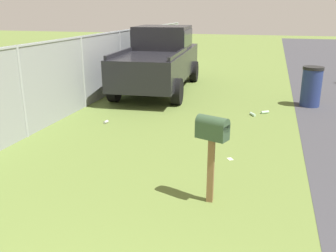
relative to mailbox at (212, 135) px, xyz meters
The scene contains 8 objects.
mailbox is the anchor object (origin of this frame).
pickup_truck 7.87m from the mailbox, 21.92° to the left, with size 5.65×2.47×2.09m.
trash_bin 6.48m from the mailbox, 16.53° to the right, with size 0.57×0.57×1.12m.
fence_section 7.15m from the mailbox, 36.76° to the left, with size 18.74×0.07×1.96m.
litter_can_far_scatter 4.47m from the mailbox, 44.51° to the left, with size 0.07×0.07×0.12m, color silver.
litter_bottle_midfield_a 4.86m from the mailbox, ahead, with size 0.07×0.07×0.22m, color #B2D8BF.
litter_wrapper_near_hydrant 1.94m from the mailbox, ahead, with size 0.12×0.08×0.01m, color silver.
litter_bottle_midfield_b 5.18m from the mailbox, ahead, with size 0.07×0.07×0.22m, color #B2D8BF.
Camera 1 is at (-0.84, -1.36, 2.66)m, focal length 39.66 mm.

